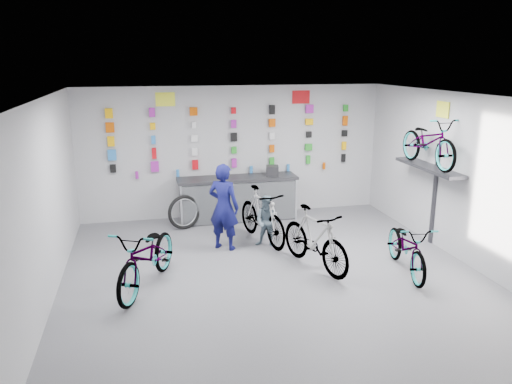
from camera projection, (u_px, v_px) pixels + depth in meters
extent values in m
plane|color=#505055|center=(280.00, 285.00, 8.13)|extent=(8.00, 8.00, 0.00)
plane|color=white|center=(282.00, 98.00, 7.36)|extent=(8.00, 8.00, 0.00)
plane|color=#BABABD|center=(233.00, 152.00, 11.51)|extent=(7.00, 0.00, 7.00)
plane|color=#BABABD|center=(417.00, 325.00, 3.98)|extent=(7.00, 0.00, 7.00)
plane|color=#BABABD|center=(40.00, 211.00, 6.98)|extent=(0.00, 8.00, 8.00)
plane|color=#BABABD|center=(478.00, 184.00, 8.51)|extent=(0.00, 8.00, 8.00)
cube|color=black|center=(238.00, 201.00, 11.36)|extent=(2.60, 0.60, 0.90)
cube|color=silver|center=(240.00, 203.00, 11.06)|extent=(2.60, 0.02, 0.90)
cube|color=silver|center=(181.00, 207.00, 10.78)|extent=(0.04, 0.04, 0.96)
cube|color=silver|center=(296.00, 199.00, 11.35)|extent=(0.04, 0.04, 0.96)
cube|color=black|center=(237.00, 178.00, 11.22)|extent=(2.70, 0.66, 0.06)
cube|color=black|center=(113.00, 168.00, 10.92)|extent=(0.12, 0.06, 0.18)
cube|color=#9D1E9A|center=(155.00, 167.00, 11.11)|extent=(0.17, 0.06, 0.23)
cube|color=#BE0711|center=(195.00, 165.00, 11.31)|extent=(0.13, 0.06, 0.21)
cube|color=#9D1E9A|center=(234.00, 163.00, 11.51)|extent=(0.11, 0.06, 0.21)
cube|color=#228D23|center=(272.00, 161.00, 11.71)|extent=(0.11, 0.06, 0.18)
cube|color=#228D23|center=(308.00, 159.00, 11.90)|extent=(0.09, 0.06, 0.20)
cube|color=black|center=(343.00, 158.00, 12.10)|extent=(0.09, 0.06, 0.19)
cube|color=#2B79C9|center=(112.00, 155.00, 10.84)|extent=(0.18, 0.06, 0.23)
cube|color=#BE0711|center=(154.00, 153.00, 11.04)|extent=(0.10, 0.06, 0.24)
cube|color=silver|center=(195.00, 152.00, 11.23)|extent=(0.12, 0.06, 0.17)
cube|color=#228D23|center=(234.00, 150.00, 11.43)|extent=(0.11, 0.06, 0.15)
cube|color=#CA4C02|center=(272.00, 149.00, 11.63)|extent=(0.11, 0.06, 0.17)
cube|color=#228D23|center=(309.00, 147.00, 11.83)|extent=(0.17, 0.06, 0.16)
cube|color=#FEB404|center=(344.00, 146.00, 12.02)|extent=(0.10, 0.06, 0.19)
cube|color=#FEB404|center=(111.00, 141.00, 10.76)|extent=(0.14, 0.06, 0.22)
cube|color=#2B79C9|center=(153.00, 140.00, 10.96)|extent=(0.09, 0.06, 0.18)
cube|color=silver|center=(194.00, 138.00, 11.16)|extent=(0.14, 0.06, 0.14)
cube|color=black|center=(234.00, 137.00, 11.35)|extent=(0.14, 0.06, 0.20)
cube|color=silver|center=(272.00, 136.00, 11.55)|extent=(0.11, 0.06, 0.16)
cube|color=black|center=(309.00, 134.00, 11.75)|extent=(0.12, 0.06, 0.14)
cube|color=black|center=(345.00, 133.00, 11.95)|extent=(0.13, 0.06, 0.15)
cube|color=#CA4C02|center=(110.00, 127.00, 10.69)|extent=(0.18, 0.06, 0.21)
cube|color=#FEB404|center=(153.00, 126.00, 10.88)|extent=(0.12, 0.06, 0.15)
cube|color=silver|center=(194.00, 125.00, 11.08)|extent=(0.09, 0.06, 0.14)
cube|color=#9D1E9A|center=(234.00, 124.00, 11.28)|extent=(0.12, 0.06, 0.18)
cube|color=#CA4C02|center=(272.00, 123.00, 11.47)|extent=(0.15, 0.06, 0.18)
cube|color=#FEB404|center=(309.00, 122.00, 11.67)|extent=(0.18, 0.06, 0.14)
cube|color=#CA4C02|center=(345.00, 121.00, 11.87)|extent=(0.12, 0.06, 0.23)
cube|color=#FEB404|center=(109.00, 113.00, 10.61)|extent=(0.16, 0.06, 0.21)
cube|color=#9D1E9A|center=(152.00, 112.00, 10.81)|extent=(0.13, 0.06, 0.20)
cube|color=#CA4C02|center=(193.00, 111.00, 11.00)|extent=(0.17, 0.06, 0.18)
cube|color=#BE0711|center=(234.00, 111.00, 11.20)|extent=(0.10, 0.06, 0.14)
cube|color=black|center=(272.00, 110.00, 11.40)|extent=(0.12, 0.06, 0.21)
cube|color=#9D1E9A|center=(310.00, 109.00, 11.59)|extent=(0.18, 0.06, 0.19)
cube|color=#228D23|center=(346.00, 108.00, 11.79)|extent=(0.11, 0.06, 0.16)
cylinder|color=#9D1E9A|center=(137.00, 175.00, 11.05)|extent=(0.07, 0.07, 0.16)
cylinder|color=#2B79C9|center=(178.00, 173.00, 11.25)|extent=(0.07, 0.07, 0.16)
cylinder|color=#2B79C9|center=(251.00, 169.00, 11.62)|extent=(0.07, 0.07, 0.16)
cylinder|color=#2B79C9|center=(288.00, 168.00, 11.82)|extent=(0.07, 0.07, 0.16)
cylinder|color=#CA4C02|center=(324.00, 166.00, 12.01)|extent=(0.07, 0.07, 0.16)
cube|color=#333338|center=(429.00, 167.00, 9.58)|extent=(0.38, 1.90, 0.06)
cube|color=#333338|center=(435.00, 194.00, 9.76)|extent=(0.04, 0.10, 2.00)
cube|color=#EFF532|center=(165.00, 99.00, 10.85)|extent=(0.42, 0.02, 0.30)
cube|color=red|center=(301.00, 97.00, 11.53)|extent=(0.42, 0.02, 0.30)
cube|color=#EFF532|center=(443.00, 110.00, 9.34)|extent=(0.02, 0.40, 0.30)
imported|color=gray|center=(148.00, 256.00, 7.90)|extent=(1.50, 2.14, 1.07)
imported|color=gray|center=(315.00, 239.00, 8.67)|extent=(1.05, 1.87, 1.08)
imported|color=gray|center=(407.00, 247.00, 8.51)|extent=(0.90, 1.83, 0.92)
imported|color=gray|center=(262.00, 215.00, 9.94)|extent=(0.96, 1.90, 1.10)
imported|color=gray|center=(429.00, 142.00, 9.44)|extent=(0.63, 1.80, 0.95)
imported|color=#0D0F47|center=(224.00, 207.00, 9.49)|extent=(0.73, 0.68, 1.68)
imported|color=slate|center=(268.00, 221.00, 9.68)|extent=(0.63, 0.59, 1.03)
torus|color=black|center=(184.00, 212.00, 10.74)|extent=(0.75, 0.38, 0.75)
torus|color=silver|center=(184.00, 212.00, 10.74)|extent=(0.60, 0.28, 0.61)
cube|color=black|center=(272.00, 171.00, 11.36)|extent=(0.34, 0.36, 0.22)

